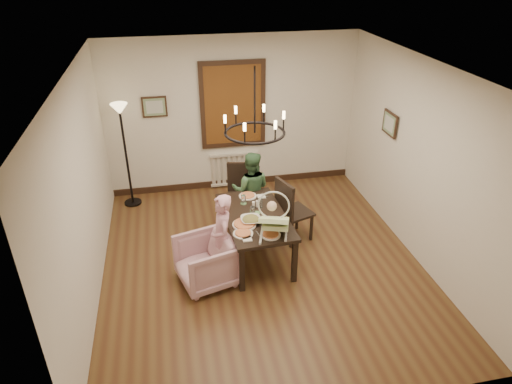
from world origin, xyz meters
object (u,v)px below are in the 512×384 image
object	(u,v)px
baby_bouncer	(274,219)
floor_lamp	(126,157)
dining_table	(255,220)
seated_man	(251,196)
elderly_woman	(223,245)
chair_right	(295,209)
chair_far	(240,194)
drinking_glass	(253,211)
armchair	(206,262)

from	to	relation	value
baby_bouncer	floor_lamp	xyz separation A→B (m)	(-2.00, 2.44, -0.01)
dining_table	floor_lamp	size ratio (longest dim) A/B	0.87
seated_man	baby_bouncer	xyz separation A→B (m)	(0.06, -1.34, 0.38)
elderly_woman	chair_right	bearing A→B (deg)	118.67
dining_table	seated_man	world-z (taller)	seated_man
chair_far	seated_man	xyz separation A→B (m)	(0.15, -0.19, 0.05)
seated_man	chair_far	bearing A→B (deg)	-37.35
elderly_woman	drinking_glass	world-z (taller)	elderly_woman
drinking_glass	armchair	bearing A→B (deg)	-148.83
chair_right	dining_table	bearing A→B (deg)	96.66
chair_right	armchair	bearing A→B (deg)	98.76
floor_lamp	seated_man	bearing A→B (deg)	-29.62
chair_far	drinking_glass	world-z (taller)	chair_far
dining_table	drinking_glass	world-z (taller)	drinking_glass
seated_man	armchair	bearing A→B (deg)	70.42
baby_bouncer	drinking_glass	distance (m)	0.52
armchair	elderly_woman	xyz separation A→B (m)	(0.24, 0.07, 0.19)
armchair	seated_man	distance (m)	1.59
chair_far	baby_bouncer	xyz separation A→B (m)	(0.21, -1.52, 0.43)
dining_table	seated_man	bearing A→B (deg)	79.03
armchair	drinking_glass	size ratio (longest dim) A/B	5.17
baby_bouncer	drinking_glass	xyz separation A→B (m)	(-0.20, 0.46, -0.13)
seated_man	floor_lamp	bearing A→B (deg)	-15.77
chair_far	armchair	bearing A→B (deg)	-103.84
seated_man	drinking_glass	xyz separation A→B (m)	(-0.15, -0.88, 0.25)
chair_right	elderly_woman	xyz separation A→B (m)	(-1.22, -0.72, 0.00)
baby_bouncer	drinking_glass	world-z (taller)	baby_bouncer
chair_far	chair_right	xyz separation A→B (m)	(0.74, -0.71, 0.04)
baby_bouncer	chair_far	bearing A→B (deg)	114.88
chair_right	elderly_woman	world-z (taller)	elderly_woman
chair_right	floor_lamp	world-z (taller)	floor_lamp
dining_table	baby_bouncer	size ratio (longest dim) A/B	2.54
dining_table	floor_lamp	xyz separation A→B (m)	(-1.83, 1.98, 0.28)
dining_table	baby_bouncer	distance (m)	0.57
armchair	seated_man	xyz separation A→B (m)	(0.87, 1.32, 0.20)
chair_right	floor_lamp	bearing A→B (deg)	37.34
dining_table	chair_far	bearing A→B (deg)	88.36
chair_far	chair_right	world-z (taller)	chair_right
dining_table	drinking_glass	distance (m)	0.16
chair_right	baby_bouncer	xyz separation A→B (m)	(-0.53, -0.81, 0.39)
chair_right	seated_man	distance (m)	0.79
chair_far	seated_man	size ratio (longest dim) A/B	0.91
chair_far	floor_lamp	xyz separation A→B (m)	(-1.80, 0.92, 0.42)
elderly_woman	floor_lamp	xyz separation A→B (m)	(-1.31, 2.35, 0.37)
chair_far	baby_bouncer	distance (m)	1.59
dining_table	armchair	size ratio (longest dim) A/B	2.12
chair_right	drinking_glass	distance (m)	0.85
chair_far	seated_man	bearing A→B (deg)	-39.42
dining_table	chair_right	world-z (taller)	chair_right
seated_man	chair_right	bearing A→B (deg)	152.14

